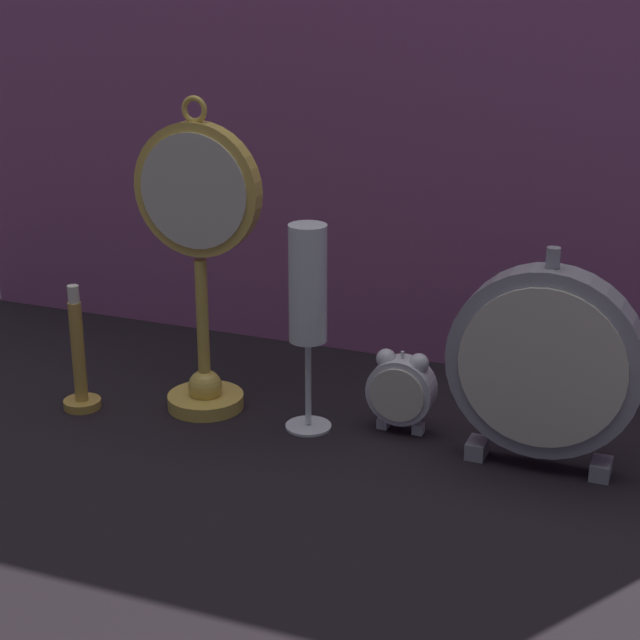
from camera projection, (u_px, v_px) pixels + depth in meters
ground_plane at (292, 460)px, 1.12m from camera, size 4.00×4.00×0.00m
fabric_backdrop_drape at (395, 87)px, 1.29m from camera, size 1.23×0.01×0.69m
pocket_watch_on_stand at (200, 255)px, 1.18m from camera, size 0.15×0.09×0.36m
alarm_clock_twin_bell at (401, 388)px, 1.17m from camera, size 0.07×0.03×0.09m
mantel_clock_silver at (545, 363)px, 1.07m from camera, size 0.20×0.04×0.24m
champagne_flute at (308, 298)px, 1.14m from camera, size 0.05×0.05×0.23m
brass_candlestick at (79, 368)px, 1.23m from camera, size 0.04×0.04×0.15m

